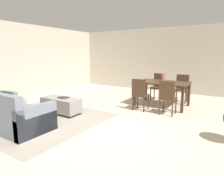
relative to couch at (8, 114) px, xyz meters
The scene contains 13 objects.
ground_plane 2.23m from the couch, 27.10° to the left, with size 10.80×10.80×0.00m, color beige.
wall_back 6.41m from the couch, 71.85° to the left, with size 9.00×0.12×2.70m, color #BCB2A0.
wall_left 3.13m from the couch, 149.20° to the left, with size 0.12×11.00×2.70m, color #BCB2A0.
area_rug 0.77m from the couch, 80.80° to the left, with size 3.00×2.80×0.01m, color gray.
couch is the anchor object (origin of this frame).
ottoman_table 1.36m from the couch, 80.59° to the left, with size 1.14×0.48×0.43m.
dining_table 4.27m from the couch, 57.20° to the left, with size 1.55×0.99×0.76m.
dining_chair_near_left 3.35m from the couch, 54.64° to the left, with size 0.41×0.41×0.92m.
dining_chair_near_right 3.87m from the couch, 45.31° to the left, with size 0.40×0.40×0.92m.
dining_chair_far_left 4.80m from the couch, 66.84° to the left, with size 0.41×0.41×0.92m.
dining_chair_far_right 5.20m from the couch, 58.78° to the left, with size 0.43×0.43×0.92m.
vase_centerpiece 4.28m from the couch, 56.77° to the left, with size 0.10×0.10×0.24m, color #B26659.
book_on_ottoman 1.41m from the couch, 77.80° to the left, with size 0.26×0.20×0.03m, color #333338.
Camera 1 is at (2.19, -3.25, 1.61)m, focal length 31.11 mm.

